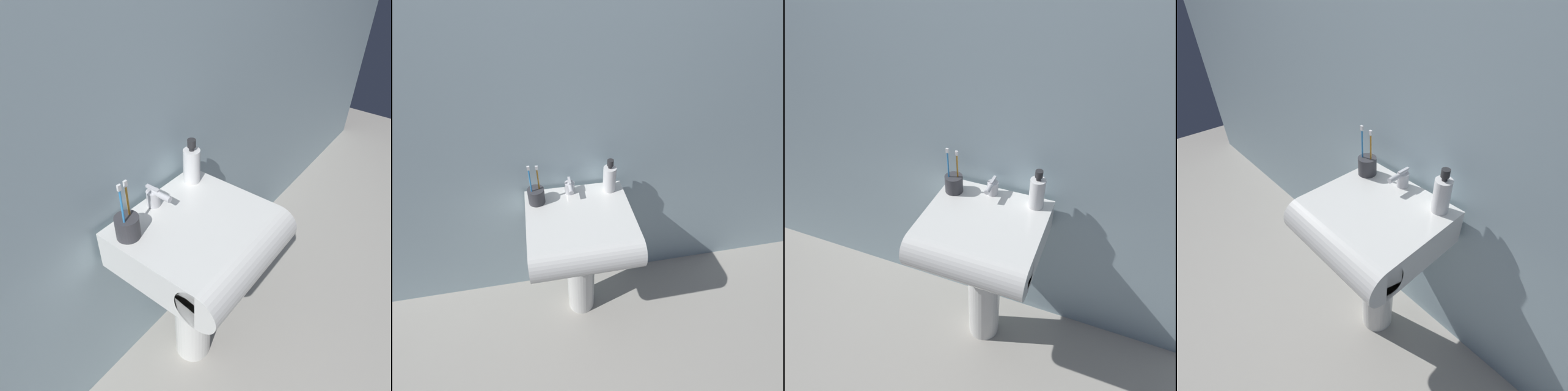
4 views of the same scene
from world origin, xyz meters
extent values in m
plane|color=#ADA89E|center=(0.00, 0.00, 0.00)|extent=(6.00, 6.00, 0.00)
cube|color=#9EB7C1|center=(0.00, 0.25, 1.20)|extent=(5.00, 0.05, 2.40)
cylinder|color=white|center=(0.00, 0.00, 0.32)|extent=(0.16, 0.16, 0.64)
cube|color=white|center=(0.00, 0.00, 0.72)|extent=(0.50, 0.41, 0.15)
cylinder|color=white|center=(0.00, -0.20, 0.72)|extent=(0.50, 0.15, 0.15)
cylinder|color=silver|center=(-0.02, 0.16, 0.83)|extent=(0.05, 0.05, 0.06)
cylinder|color=silver|center=(-0.02, 0.12, 0.86)|extent=(0.02, 0.08, 0.02)
cube|color=silver|center=(-0.02, 0.16, 0.87)|extent=(0.01, 0.06, 0.01)
cylinder|color=#38383D|center=(-0.19, 0.11, 0.84)|extent=(0.08, 0.08, 0.08)
cylinder|color=#338CD8|center=(-0.21, 0.10, 0.91)|extent=(0.01, 0.01, 0.19)
cube|color=white|center=(-0.21, 0.10, 1.01)|extent=(0.01, 0.01, 0.02)
cylinder|color=orange|center=(-0.17, 0.12, 0.90)|extent=(0.01, 0.01, 0.17)
cube|color=white|center=(-0.17, 0.12, 1.00)|extent=(0.01, 0.01, 0.02)
cylinder|color=white|center=(0.18, 0.14, 0.87)|extent=(0.07, 0.07, 0.14)
cylinder|color=#262628|center=(0.18, 0.14, 0.94)|extent=(0.02, 0.02, 0.01)
cylinder|color=#262628|center=(0.18, 0.14, 0.96)|extent=(0.03, 0.03, 0.03)
camera|label=1|loc=(-0.76, -0.61, 1.66)|focal=35.00mm
camera|label=2|loc=(-0.15, -1.02, 1.79)|focal=28.00mm
camera|label=3|loc=(0.42, -1.11, 1.83)|focal=35.00mm
camera|label=4|loc=(0.64, -0.63, 1.54)|focal=28.00mm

